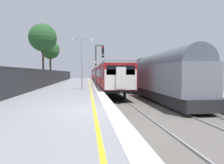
% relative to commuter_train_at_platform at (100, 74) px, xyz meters
% --- Properties ---
extents(ground, '(17.40, 110.00, 1.21)m').
position_rel_commuter_train_at_platform_xyz_m(ground, '(0.55, -37.35, -1.88)').
color(ground, gray).
extents(commuter_train_at_platform, '(2.83, 59.25, 3.81)m').
position_rel_commuter_train_at_platform_xyz_m(commuter_train_at_platform, '(0.00, 0.00, 0.00)').
color(commuter_train_at_platform, maroon).
rests_on(commuter_train_at_platform, ground).
extents(freight_train_adjacent_track, '(2.60, 25.28, 4.38)m').
position_rel_commuter_train_at_platform_xyz_m(freight_train_adjacent_track, '(4.00, -22.63, 0.11)').
color(freight_train_adjacent_track, '#232326').
rests_on(freight_train_adjacent_track, ground).
extents(signal_gantry, '(1.10, 0.24, 4.92)m').
position_rel_commuter_train_at_platform_xyz_m(signal_gantry, '(-1.47, -21.31, 1.81)').
color(signal_gantry, '#47474C').
rests_on(signal_gantry, ground).
extents(speed_limit_sign, '(0.59, 0.08, 2.83)m').
position_rel_commuter_train_at_platform_xyz_m(speed_limit_sign, '(-1.85, -23.81, 0.53)').
color(speed_limit_sign, '#59595B').
rests_on(speed_limit_sign, ground).
extents(platform_lamp_mid, '(2.00, 0.20, 4.92)m').
position_rel_commuter_train_at_platform_xyz_m(platform_lamp_mid, '(-3.25, -26.35, 1.68)').
color(platform_lamp_mid, '#93999E').
rests_on(platform_lamp_mid, ground).
extents(background_tree_left, '(3.40, 3.40, 7.57)m').
position_rel_commuter_train_at_platform_xyz_m(background_tree_left, '(-9.51, -6.48, 4.47)').
color(background_tree_left, '#473323').
rests_on(background_tree_left, ground).
extents(background_tree_centre, '(4.35, 4.35, 9.32)m').
position_rel_commuter_train_at_platform_xyz_m(background_tree_centre, '(-9.85, -12.11, 5.74)').
color(background_tree_centre, '#473323').
rests_on(background_tree_centre, ground).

